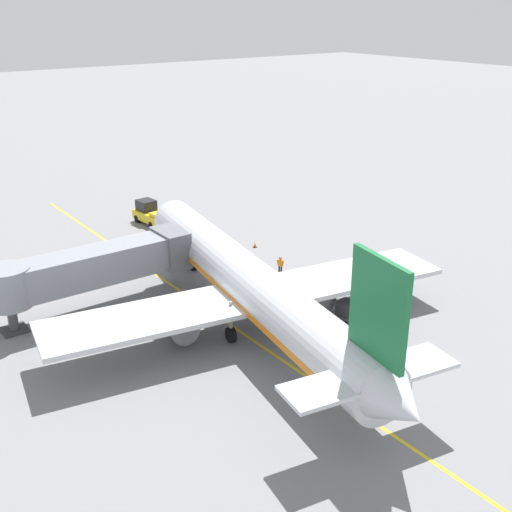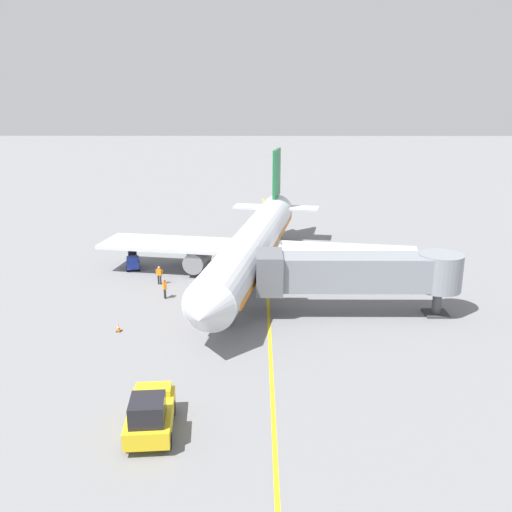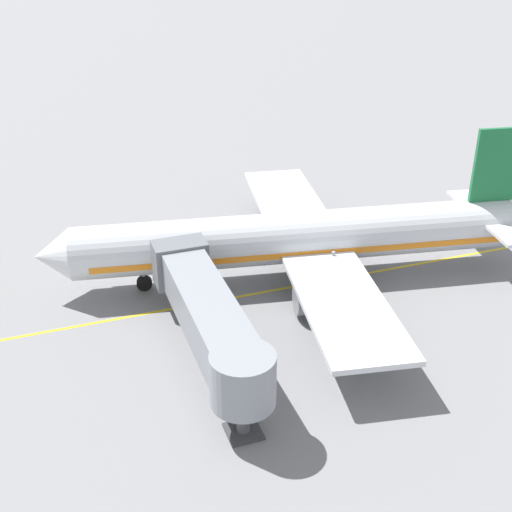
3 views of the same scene
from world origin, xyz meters
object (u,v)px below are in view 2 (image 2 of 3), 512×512
object	(u,v)px
baggage_cart_front	(194,255)
safety_cone_nose_left	(119,328)
baggage_cart_second_in_train	(197,247)
pushback_tractor	(150,414)
ground_crew_wing_walker	(165,288)
jet_bridge	(358,272)
parked_airliner	(254,244)
baggage_tug_lead	(133,262)
ground_crew_loader	(159,274)

from	to	relation	value
baggage_cart_front	safety_cone_nose_left	size ratio (longest dim) A/B	5.05
baggage_cart_second_in_train	pushback_tractor	bearing A→B (deg)	92.10
baggage_cart_front	ground_crew_wing_walker	distance (m)	10.12
baggage_cart_front	safety_cone_nose_left	world-z (taller)	baggage_cart_front
baggage_cart_second_in_train	ground_crew_wing_walker	bearing A→B (deg)	84.27
jet_bridge	safety_cone_nose_left	bearing A→B (deg)	10.62
parked_airliner	baggage_cart_second_in_train	xyz separation A→B (m)	(6.17, -7.10, -2.24)
baggage_tug_lead	baggage_cart_second_in_train	world-z (taller)	baggage_tug_lead
jet_bridge	pushback_tractor	size ratio (longest dim) A/B	3.44
baggage_cart_front	baggage_cart_second_in_train	world-z (taller)	same
jet_bridge	ground_crew_loader	world-z (taller)	jet_bridge
jet_bridge	ground_crew_loader	size ratio (longest dim) A/B	9.30
baggage_cart_second_in_train	safety_cone_nose_left	xyz separation A→B (m)	(3.53, 19.72, -0.66)
baggage_tug_lead	safety_cone_nose_left	bearing A→B (deg)	98.66
baggage_cart_front	ground_crew_wing_walker	bearing A→B (deg)	82.76
ground_crew_wing_walker	safety_cone_nose_left	world-z (taller)	ground_crew_wing_walker
parked_airliner	baggage_cart_second_in_train	bearing A→B (deg)	-49.04
pushback_tractor	ground_crew_wing_walker	xyz separation A→B (m)	(2.48, -19.21, -0.15)
safety_cone_nose_left	baggage_tug_lead	bearing A→B (deg)	-81.34
pushback_tractor	baggage_cart_front	distance (m)	29.27
baggage_tug_lead	safety_cone_nose_left	size ratio (longest dim) A/B	4.59
pushback_tractor	safety_cone_nose_left	world-z (taller)	pushback_tractor
jet_bridge	baggage_cart_second_in_train	distance (m)	21.85
baggage_cart_front	ground_crew_loader	world-z (taller)	ground_crew_loader
jet_bridge	pushback_tractor	distance (m)	20.59
baggage_tug_lead	baggage_cart_front	distance (m)	6.08
jet_bridge	safety_cone_nose_left	xyz separation A→B (m)	(17.76, 3.33, -3.17)
jet_bridge	ground_crew_wing_walker	distance (m)	16.10
pushback_tractor	ground_crew_wing_walker	distance (m)	19.37
baggage_cart_second_in_train	safety_cone_nose_left	size ratio (longest dim) A/B	5.05
parked_airliner	ground_crew_wing_walker	size ratio (longest dim) A/B	22.03
baggage_cart_front	safety_cone_nose_left	bearing A→B (deg)	78.21
jet_bridge	baggage_cart_front	distance (m)	19.78
pushback_tractor	baggage_cart_second_in_train	xyz separation A→B (m)	(1.18, -32.15, -0.15)
baggage_cart_second_in_train	ground_crew_wing_walker	size ratio (longest dim) A/B	1.76
ground_crew_wing_walker	baggage_cart_second_in_train	bearing A→B (deg)	-95.73
ground_crew_wing_walker	safety_cone_nose_left	bearing A→B (deg)	71.76
pushback_tractor	baggage_cart_second_in_train	world-z (taller)	pushback_tractor
parked_airliner	baggage_cart_front	bearing A→B (deg)	-34.16
parked_airliner	safety_cone_nose_left	size ratio (longest dim) A/B	63.10
baggage_cart_second_in_train	ground_crew_wing_walker	distance (m)	13.01
pushback_tractor	baggage_tug_lead	xyz separation A→B (m)	(7.00, -27.41, -0.39)
baggage_cart_front	ground_crew_loader	bearing A→B (deg)	69.73
jet_bridge	pushback_tractor	bearing A→B (deg)	50.38
baggage_cart_front	baggage_cart_second_in_train	xyz separation A→B (m)	(-0.02, -2.90, 0.00)
baggage_cart_front	jet_bridge	bearing A→B (deg)	136.57
baggage_tug_lead	baggage_cart_front	xyz separation A→B (m)	(-5.79, -1.84, 0.24)
parked_airliner	baggage_tug_lead	bearing A→B (deg)	-11.14
jet_bridge	baggage_cart_front	xyz separation A→B (m)	(14.25, -13.49, -2.51)
baggage_cart_front	parked_airliner	bearing A→B (deg)	145.84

